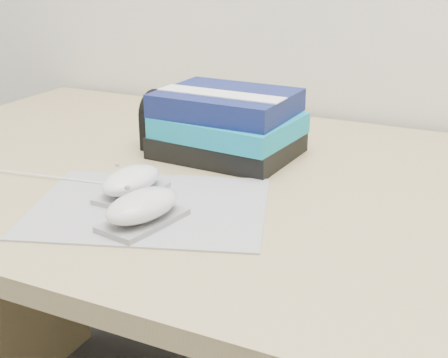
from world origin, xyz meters
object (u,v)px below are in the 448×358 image
at_px(pouch, 179,123).
at_px(mouse_rear, 131,182).
at_px(book_stack, 227,124).
at_px(mouse_front, 143,208).
at_px(desk, 316,304).

bearing_deg(pouch, mouse_rear, -77.84).
xyz_separation_m(mouse_rear, pouch, (-0.05, 0.22, 0.03)).
bearing_deg(book_stack, mouse_front, -84.99).
height_order(book_stack, pouch, book_stack).
bearing_deg(mouse_rear, mouse_front, -47.78).
height_order(mouse_rear, book_stack, book_stack).
distance_m(book_stack, pouch, 0.09).
xyz_separation_m(desk, mouse_rear, (-0.22, -0.21, 0.26)).
height_order(mouse_rear, pouch, pouch).
bearing_deg(desk, book_stack, 170.89).
height_order(desk, pouch, pouch).
height_order(mouse_front, pouch, pouch).
relative_size(desk, mouse_rear, 13.94).
relative_size(mouse_rear, pouch, 0.93).
relative_size(mouse_rear, book_stack, 0.48).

